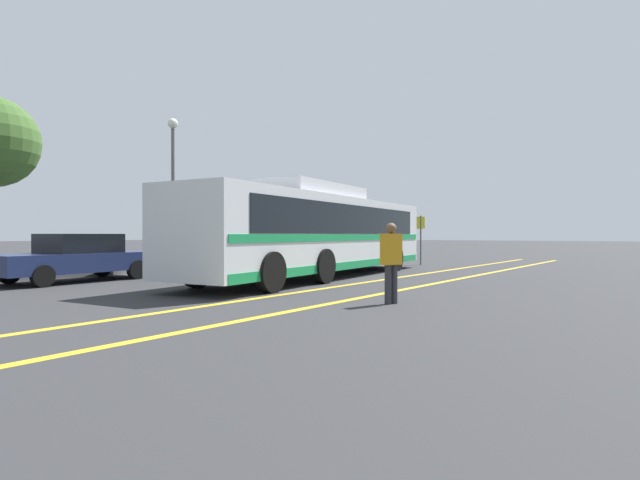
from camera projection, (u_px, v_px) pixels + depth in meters
ground_plane at (304, 277)px, 16.64m from camera, size 220.00×220.00×0.00m
lane_strip_0 at (378, 281)px, 15.22m from camera, size 32.59×0.20×0.01m
lane_strip_1 at (432, 284)px, 14.16m from camera, size 32.59×0.20×0.01m
curb_strip at (195, 267)px, 20.32m from camera, size 40.59×0.36×0.15m
transit_bus at (320, 231)px, 16.49m from camera, size 13.07×4.02×3.02m
parked_car_1 at (77, 258)px, 15.00m from camera, size 4.86×2.23×1.43m
parked_car_2 at (234, 251)px, 20.17m from camera, size 4.78×2.08×1.42m
parked_car_3 at (335, 248)px, 25.79m from camera, size 4.91×1.92×1.37m
pedestrian_0 at (391, 258)px, 10.10m from camera, size 0.47×0.33×1.64m
bus_stop_sign at (421, 234)px, 23.00m from camera, size 0.08×0.40×2.29m
street_lamp at (173, 170)px, 20.34m from camera, size 0.41×0.41×6.15m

